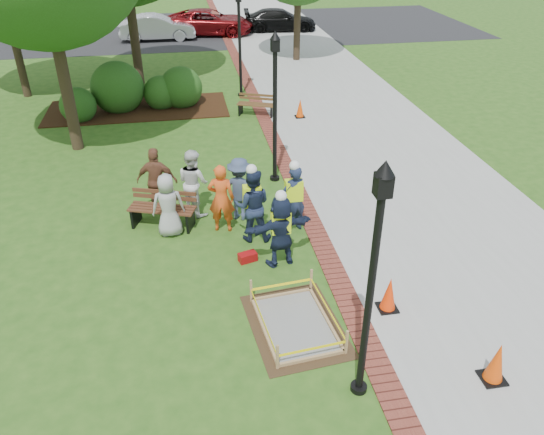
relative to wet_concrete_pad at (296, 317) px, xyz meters
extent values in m
plane|color=#285116|center=(-0.53, 1.29, -0.23)|extent=(100.00, 100.00, 0.00)
cube|color=#9E9E99|center=(4.47, 11.29, -0.22)|extent=(6.00, 60.00, 0.02)
cube|color=maroon|center=(1.22, 11.29, -0.22)|extent=(0.50, 60.00, 0.03)
cube|color=#381E0F|center=(-3.53, 13.29, -0.21)|extent=(7.00, 3.00, 0.05)
cube|color=black|center=(-0.53, 28.29, -0.23)|extent=(36.00, 12.00, 0.01)
cube|color=#47331E|center=(0.00, 0.00, -0.23)|extent=(1.93, 2.46, 0.01)
cube|color=gray|center=(0.00, 0.00, -0.21)|extent=(1.38, 1.92, 0.04)
cube|color=tan|center=(0.00, 0.00, -0.19)|extent=(1.51, 2.05, 0.08)
cube|color=tan|center=(0.00, 0.00, 0.04)|extent=(1.55, 2.08, 0.55)
cube|color=yellow|center=(0.00, 0.00, 0.07)|extent=(1.49, 2.02, 0.06)
cube|color=#582F1E|center=(-2.52, 4.20, 0.27)|extent=(1.73, 1.00, 0.04)
cube|color=#582F1E|center=(-2.43, 4.45, 0.53)|extent=(1.58, 0.59, 0.27)
cube|color=black|center=(-2.52, 4.20, 0.01)|extent=(1.60, 1.02, 0.49)
cube|color=brown|center=(1.00, 11.78, 0.21)|extent=(1.51, 0.95, 0.04)
cube|color=brown|center=(1.09, 11.99, 0.43)|extent=(1.36, 0.59, 0.23)
cube|color=black|center=(1.00, 11.78, -0.02)|extent=(1.40, 0.95, 0.43)
cube|color=black|center=(3.06, -1.91, -0.21)|extent=(0.42, 0.42, 0.05)
cone|color=#E84607|center=(3.06, -1.91, 0.20)|extent=(0.33, 0.33, 0.77)
cube|color=black|center=(1.93, 0.16, -0.21)|extent=(0.40, 0.40, 0.05)
cone|color=#FF3708|center=(1.93, 0.16, 0.18)|extent=(0.31, 0.31, 0.73)
cube|color=black|center=(2.60, 11.28, -0.21)|extent=(0.37, 0.37, 0.05)
cone|color=#EF4907|center=(2.60, 11.28, 0.15)|extent=(0.29, 0.29, 0.68)
cube|color=maroon|center=(-0.62, 2.32, -0.13)|extent=(0.46, 0.34, 0.21)
cylinder|color=black|center=(0.72, -1.71, 1.67)|extent=(0.12, 0.12, 3.80)
cube|color=black|center=(0.72, -1.71, 3.67)|extent=(0.22, 0.22, 0.32)
cone|color=black|center=(0.72, -1.71, 3.92)|extent=(0.28, 0.28, 0.22)
cylinder|color=black|center=(0.72, -1.71, -0.18)|extent=(0.28, 0.28, 0.10)
cylinder|color=black|center=(0.72, 6.29, 1.67)|extent=(0.12, 0.12, 3.80)
cube|color=black|center=(0.72, 6.29, 3.67)|extent=(0.22, 0.22, 0.32)
cone|color=black|center=(0.72, 6.29, 3.92)|extent=(0.28, 0.28, 0.22)
cylinder|color=black|center=(0.72, 6.29, -0.18)|extent=(0.28, 0.28, 0.10)
cylinder|color=black|center=(0.72, 14.29, 1.67)|extent=(0.12, 0.12, 3.80)
cylinder|color=black|center=(0.72, 14.29, -0.18)|extent=(0.28, 0.28, 0.10)
cylinder|color=#3D2D1E|center=(-5.35, 9.71, 2.39)|extent=(0.37, 0.37, 5.24)
cylinder|color=#3D2D1E|center=(-3.57, 16.86, 2.39)|extent=(0.40, 0.40, 5.24)
cylinder|color=#3D2D1E|center=(4.28, 19.66, 1.88)|extent=(0.34, 0.34, 4.23)
cylinder|color=#3D2D1E|center=(-8.20, 15.81, 2.14)|extent=(0.32, 0.32, 4.75)
sphere|color=#224814|center=(-5.61, 12.43, -0.23)|extent=(1.34, 1.34, 1.34)
sphere|color=#224814|center=(-4.21, 13.39, -0.23)|extent=(2.05, 2.05, 2.05)
sphere|color=#224814|center=(-2.58, 13.39, -0.23)|extent=(1.36, 1.36, 1.36)
sphere|color=#224814|center=(-1.77, 13.49, -0.23)|extent=(1.68, 1.68, 1.68)
sphere|color=#224814|center=(-3.98, 14.61, -0.23)|extent=(0.97, 0.97, 0.97)
imported|color=#A0A0A0|center=(-2.34, 3.80, 0.57)|extent=(0.54, 0.37, 1.62)
imported|color=#E74F1B|center=(-1.06, 3.77, 0.65)|extent=(0.63, 0.47, 1.78)
imported|color=silver|center=(-1.69, 4.78, 0.65)|extent=(0.63, 0.67, 1.77)
imported|color=brown|center=(-2.61, 4.96, 0.67)|extent=(0.65, 0.49, 1.81)
imported|color=#384563|center=(-0.54, 4.27, 0.60)|extent=(0.63, 0.55, 1.68)
imported|color=#152039|center=(0.10, 2.12, 0.62)|extent=(0.61, 0.46, 1.72)
cube|color=#BDE613|center=(0.10, 2.12, 0.87)|extent=(0.42, 0.26, 0.52)
sphere|color=white|center=(0.10, 2.12, 1.51)|extent=(0.25, 0.25, 0.25)
imported|color=#191B41|center=(0.68, 3.46, 0.64)|extent=(0.65, 0.52, 1.75)
cube|color=#BDE613|center=(0.68, 3.46, 0.89)|extent=(0.42, 0.26, 0.52)
sphere|color=white|center=(0.68, 3.46, 1.54)|extent=(0.25, 0.25, 0.25)
imported|color=#181B40|center=(-0.37, 3.23, 0.69)|extent=(0.64, 0.47, 1.84)
cube|color=#BDE613|center=(-0.37, 3.23, 0.95)|extent=(0.42, 0.26, 0.52)
sphere|color=white|center=(-0.37, 3.23, 1.63)|extent=(0.25, 0.25, 0.25)
imported|color=#28292B|center=(-9.30, 26.74, -0.23)|extent=(2.78, 4.89, 1.50)
imported|color=#B2B2B7|center=(-2.83, 25.51, -0.23)|extent=(2.12, 4.84, 1.57)
imported|color=maroon|center=(0.28, 26.51, -0.23)|extent=(3.00, 5.27, 1.62)
imported|color=black|center=(4.77, 26.87, -0.23)|extent=(2.32, 4.55, 1.43)
camera|label=1|loc=(-1.80, -7.57, 6.88)|focal=35.00mm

